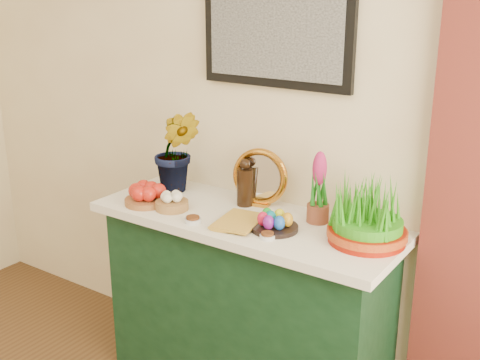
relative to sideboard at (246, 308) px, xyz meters
The scene contains 13 objects.
sideboard is the anchor object (origin of this frame).
tablecloth 0.45m from the sideboard, ahead, with size 1.40×0.55×0.04m, color white.
hyacinth_green 0.88m from the sideboard, 169.02° to the left, with size 0.27×0.23×0.54m, color #1D791A.
apple_bowl 0.70m from the sideboard, 163.60° to the right, with size 0.25×0.25×0.10m.
garlic_basket 0.61m from the sideboard, 158.95° to the right, with size 0.17×0.17×0.08m.
vinegar_cruet 0.58m from the sideboard, 126.38° to the left, with size 0.08×0.08×0.22m.
mirror 0.61m from the sideboard, 100.66° to the left, with size 0.27×0.11×0.27m.
book 0.50m from the sideboard, 116.02° to the right, with size 0.16×0.23×0.03m, color gold.
spice_dish_left 0.54m from the sideboard, 126.61° to the right, with size 0.07×0.07×0.03m.
spice_dish_right 0.54m from the sideboard, 37.47° to the right, with size 0.06×0.06×0.03m.
egg_plate 0.54m from the sideboard, 20.76° to the right, with size 0.24×0.24×0.08m.
hyacinth_pink 0.68m from the sideboard, 21.57° to the left, with size 0.10×0.10×0.31m.
wheatgrass_sabzeh 0.80m from the sideboard, ahead, with size 0.32×0.32×0.26m.
Camera 1 is at (1.45, -0.06, 1.87)m, focal length 45.00 mm.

